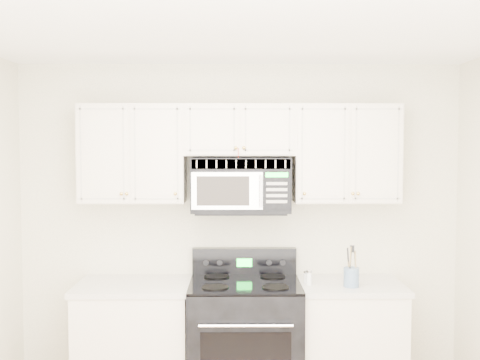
{
  "coord_description": "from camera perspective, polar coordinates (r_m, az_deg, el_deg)",
  "views": [
    {
      "loc": [
        -0.04,
        -3.05,
        1.97
      ],
      "look_at": [
        0.0,
        1.3,
        1.71
      ],
      "focal_mm": 45.0,
      "sensor_mm": 36.0,
      "label": 1
    }
  ],
  "objects": [
    {
      "name": "microwave",
      "position": [
        4.61,
        0.07,
        -0.43
      ],
      "size": [
        0.75,
        0.43,
        0.42
      ],
      "color": "black",
      "rests_on": "ground"
    },
    {
      "name": "shaker_pepper",
      "position": [
        4.62,
        6.3,
        -9.11
      ],
      "size": [
        0.04,
        0.04,
        0.09
      ],
      "color": "silver",
      "rests_on": "base_cabinet_right"
    },
    {
      "name": "shaker_salt",
      "position": [
        4.57,
        6.56,
        -9.15
      ],
      "size": [
        0.05,
        0.05,
        0.11
      ],
      "color": "silver",
      "rests_on": "base_cabinet_right"
    },
    {
      "name": "utensil_crock",
      "position": [
        4.54,
        10.51,
        -8.95
      ],
      "size": [
        0.11,
        0.11,
        0.3
      ],
      "color": "slate",
      "rests_on": "base_cabinet_right"
    },
    {
      "name": "base_cabinet_right",
      "position": [
        4.82,
        9.9,
        -15.3
      ],
      "size": [
        0.86,
        0.65,
        0.92
      ],
      "color": "beige",
      "rests_on": "ground"
    },
    {
      "name": "base_cabinet_left",
      "position": [
        4.8,
        -9.96,
        -15.35
      ],
      "size": [
        0.86,
        0.65,
        0.92
      ],
      "color": "beige",
      "rests_on": "ground"
    },
    {
      "name": "range",
      "position": [
        4.69,
        0.47,
        -15.02
      ],
      "size": [
        0.83,
        0.75,
        1.14
      ],
      "color": "black",
      "rests_on": "ground"
    },
    {
      "name": "upper_cabinets",
      "position": [
        4.63,
        -0.03,
        3.0
      ],
      "size": [
        2.44,
        0.37,
        0.75
      ],
      "color": "beige",
      "rests_on": "ground"
    },
    {
      "name": "room",
      "position": [
        3.12,
        0.21,
        -8.96
      ],
      "size": [
        3.51,
        3.51,
        2.61
      ],
      "color": "brown",
      "rests_on": "ground"
    }
  ]
}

